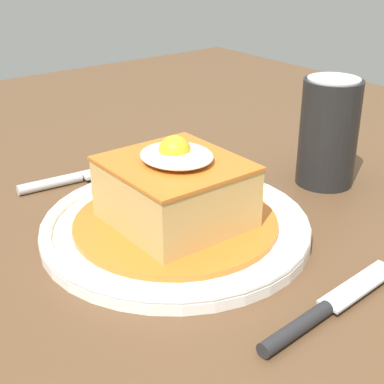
{
  "coord_description": "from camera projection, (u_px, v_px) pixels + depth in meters",
  "views": [
    {
      "loc": [
        0.45,
        -0.42,
        1.02
      ],
      "look_at": [
        0.05,
        -0.12,
        0.78
      ],
      "focal_mm": 53.4,
      "sensor_mm": 36.0,
      "label": 1
    }
  ],
  "objects": [
    {
      "name": "main_plate",
      "position": [
        176.0,
        226.0,
        0.55
      ],
      "size": [
        0.26,
        0.26,
        0.02
      ],
      "color": "white",
      "rests_on": "dining_table"
    },
    {
      "name": "sandwich_meal",
      "position": [
        175.0,
        195.0,
        0.54
      ],
      "size": [
        0.2,
        0.2,
        0.09
      ],
      "color": "#C66B23",
      "rests_on": "main_plate"
    },
    {
      "name": "fork",
      "position": [
        68.0,
        179.0,
        0.66
      ],
      "size": [
        0.03,
        0.14,
        0.01
      ],
      "color": "silver",
      "rests_on": "dining_table"
    },
    {
      "name": "soda_can",
      "position": [
        329.0,
        132.0,
        0.65
      ],
      "size": [
        0.07,
        0.07,
        0.12
      ],
      "color": "black",
      "rests_on": "dining_table"
    },
    {
      "name": "knife",
      "position": [
        316.0,
        315.0,
        0.43
      ],
      "size": [
        0.03,
        0.17,
        0.01
      ],
      "color": "#262628",
      "rests_on": "dining_table"
    },
    {
      "name": "dining_table",
      "position": [
        243.0,
        254.0,
        0.71
      ],
      "size": [
        1.31,
        1.02,
        0.74
      ],
      "color": "brown",
      "rests_on": "ground_plane"
    }
  ]
}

